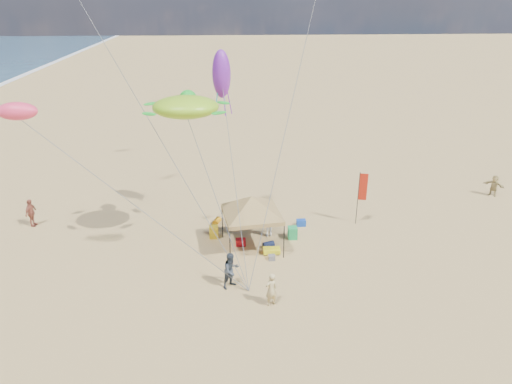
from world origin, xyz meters
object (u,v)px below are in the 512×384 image
cooler_blue (301,223)px  person_far_a (31,213)px  person_near_c (269,221)px  beach_cart (272,250)px  person_near_a (271,289)px  person_near_b (231,270)px  feather_flag (362,190)px  person_far_c (494,185)px  canopy_tent (252,198)px  chair_yellow (214,232)px  cooler_red (241,242)px  chair_green (293,233)px

cooler_blue → person_far_a: 16.06m
person_near_c → person_far_a: size_ratio=1.07×
beach_cart → person_near_a: (-0.45, -4.46, 0.61)m
beach_cart → person_near_b: (-2.19, -2.91, 0.70)m
feather_flag → person_near_c: (-5.56, -1.16, -1.28)m
person_far_c → feather_flag: bearing=-112.6°
canopy_tent → person_near_a: canopy_tent is taller
chair_yellow → beach_cart: size_ratio=0.78×
person_near_b → person_near_c: bearing=27.6°
feather_flag → person_far_a: 19.59m
beach_cart → cooler_blue: bearing=57.0°
cooler_red → person_near_b: size_ratio=0.30×
canopy_tent → person_near_a: bearing=-83.8°
cooler_blue → person_near_a: person_near_a is taller
cooler_red → person_far_c: 18.46m
person_near_a → person_near_c: person_near_c is taller
cooler_red → chair_yellow: bearing=146.4°
cooler_blue → person_near_b: size_ratio=0.30×
person_far_a → person_near_c: bearing=-88.0°
feather_flag → beach_cart: feather_flag is taller
cooler_blue → person_far_a: (-16.02, 0.99, 0.67)m
chair_green → person_far_a: person_far_a is taller
person_far_c → cooler_red: bearing=-113.7°
person_near_a → person_far_a: (-13.50, 8.62, 0.05)m
chair_yellow → beach_cart: chair_yellow is taller
cooler_red → person_near_a: person_near_a is taller
canopy_tent → person_near_c: bearing=51.4°
canopy_tent → chair_green: (2.35, 0.87, -2.59)m
feather_flag → person_far_a: size_ratio=1.93×
person_far_a → person_far_c: (29.83, 2.71, -0.12)m
feather_flag → chair_yellow: size_ratio=4.72×
canopy_tent → feather_flag: size_ratio=1.72×
person_near_a → person_near_c: size_ratio=0.88×
canopy_tent → chair_yellow: size_ratio=8.11×
person_near_a → person_near_b: (-1.74, 1.54, 0.09)m
feather_flag → person_far_a: feather_flag is taller
canopy_tent → cooler_red: bearing=156.8°
cooler_blue → chair_green: (-0.73, -1.54, 0.16)m
feather_flag → chair_yellow: 8.96m
cooler_red → chair_green: (2.96, 0.61, 0.16)m
cooler_blue → person_far_c: bearing=15.0°
chair_yellow → person_near_c: size_ratio=0.38×
feather_flag → person_near_c: bearing=-168.2°
person_near_c → chair_yellow: bearing=-11.4°
person_near_a → person_far_c: (16.33, 11.34, -0.07)m
person_far_a → person_far_c: bearing=-74.1°
feather_flag → person_far_c: 11.04m
person_far_c → chair_green: bearing=-112.3°
cooler_red → chair_yellow: chair_yellow is taller
person_far_a → person_far_c: size_ratio=1.16×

